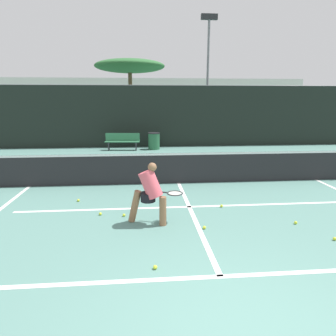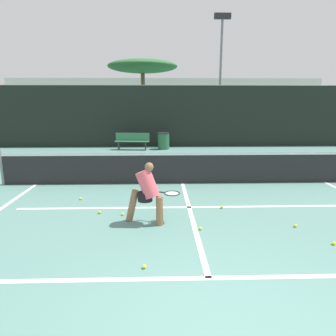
{
  "view_description": "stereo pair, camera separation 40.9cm",
  "coord_description": "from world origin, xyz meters",
  "px_view_note": "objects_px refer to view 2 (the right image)",
  "views": [
    {
      "loc": [
        -1.11,
        -2.62,
        2.55
      ],
      "look_at": [
        -0.51,
        4.33,
        0.95
      ],
      "focal_mm": 32.0,
      "sensor_mm": 36.0,
      "label": 1
    },
    {
      "loc": [
        -0.71,
        -2.64,
        2.55
      ],
      "look_at": [
        -0.51,
        4.33,
        0.95
      ],
      "focal_mm": 32.0,
      "sensor_mm": 36.0,
      "label": 2
    }
  ],
  "objects_px": {
    "trash_bin": "(164,141)",
    "parked_car": "(110,132)",
    "player_practicing": "(147,191)",
    "courtside_bench": "(132,141)"
  },
  "relations": [
    {
      "from": "trash_bin",
      "to": "parked_car",
      "type": "bearing_deg",
      "value": 136.83
    },
    {
      "from": "trash_bin",
      "to": "parked_car",
      "type": "xyz_separation_m",
      "value": [
        -3.3,
        3.09,
        0.13
      ]
    },
    {
      "from": "player_practicing",
      "to": "trash_bin",
      "type": "relative_size",
      "value": 1.53
    },
    {
      "from": "trash_bin",
      "to": "parked_car",
      "type": "relative_size",
      "value": 0.2
    },
    {
      "from": "trash_bin",
      "to": "courtside_bench",
      "type": "bearing_deg",
      "value": -176.38
    },
    {
      "from": "courtside_bench",
      "to": "trash_bin",
      "type": "height_order",
      "value": "trash_bin"
    },
    {
      "from": "courtside_bench",
      "to": "parked_car",
      "type": "height_order",
      "value": "parked_car"
    },
    {
      "from": "trash_bin",
      "to": "parked_car",
      "type": "distance_m",
      "value": 4.52
    },
    {
      "from": "courtside_bench",
      "to": "parked_car",
      "type": "relative_size",
      "value": 0.41
    },
    {
      "from": "player_practicing",
      "to": "trash_bin",
      "type": "xyz_separation_m",
      "value": [
        0.47,
        9.64,
        -0.27
      ]
    }
  ]
}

